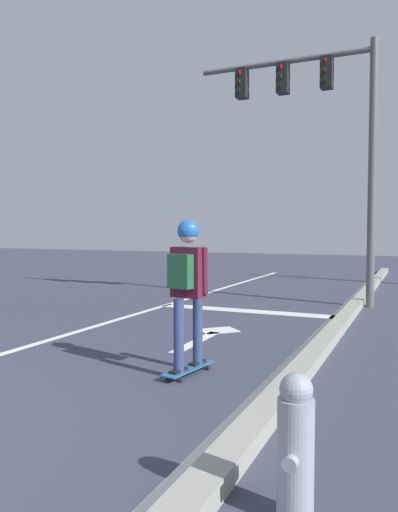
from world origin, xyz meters
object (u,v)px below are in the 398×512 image
at_px(skater, 187,275).
at_px(skateboard, 188,369).
at_px(fire_hydrant, 296,447).
at_px(traffic_signal_mast, 320,115).

bearing_deg(skater, skateboard, 80.98).
distance_m(skater, fire_hydrant, 2.81).
distance_m(skateboard, fire_hydrant, 2.76).
bearing_deg(skateboard, fire_hydrant, -52.49).
relative_size(skateboard, traffic_signal_mast, 0.15).
relative_size(skateboard, skater, 0.50).
xyz_separation_m(skater, traffic_signal_mast, (0.32, 5.74, 2.87)).
bearing_deg(traffic_signal_mast, skateboard, -93.19).
height_order(skater, fire_hydrant, skater).
height_order(traffic_signal_mast, fire_hydrant, traffic_signal_mast).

